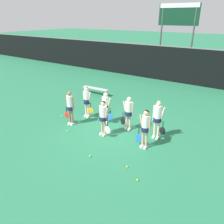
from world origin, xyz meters
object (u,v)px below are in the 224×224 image
Objects in this scene: bench_courtside at (95,89)px; player_5 at (128,111)px; player_2 at (145,126)px; tennis_ball_0 at (137,180)px; scoreboard at (178,21)px; tennis_ball_5 at (98,113)px; tennis_ball_2 at (62,116)px; player_6 at (158,117)px; tennis_ball_3 at (127,167)px; player_1 at (103,115)px; player_3 at (87,99)px; player_0 at (70,105)px; tennis_ball_1 at (87,105)px; tennis_ball_4 at (67,131)px; tennis_ball_6 at (90,156)px; player_4 at (106,105)px.

player_5 is (4.49, -3.19, 0.58)m from bench_courtside.
player_2 is 24.91× the size of tennis_ball_0.
scoreboard is 11.46m from tennis_ball_5.
tennis_ball_2 is at bearing -172.64° from player_5.
player_6 is 25.53× the size of tennis_ball_3.
player_1 is 0.98× the size of player_3.
tennis_ball_2 is 2.01m from tennis_ball_5.
player_2 is at bearing -18.23° from player_3.
player_0 is at bearing -169.15° from player_1.
tennis_ball_1 is (-3.03, 2.43, -0.96)m from player_1.
tennis_ball_1 is (-5.14, 1.31, -1.01)m from player_6.
player_3 is at bearing 147.25° from tennis_ball_0.
tennis_ball_2 is (-1.15, -0.80, -0.97)m from player_3.
tennis_ball_4 is 0.92× the size of tennis_ball_6.
player_3 reaches higher than tennis_ball_2.
player_4 is at bearing 158.73° from player_2.
player_4 is at bearing 113.76° from tennis_ball_6.
scoreboard is at bearing 83.93° from player_4.
scoreboard reaches higher than player_3.
tennis_ball_3 is at bearing 147.77° from tennis_ball_0.
scoreboard reaches higher than tennis_ball_4.
scoreboard is 91.71× the size of tennis_ball_2.
tennis_ball_1 is (-1.86, -9.82, -4.63)m from scoreboard.
player_5 is (2.57, -0.01, -0.03)m from player_3.
tennis_ball_6 reaches higher than tennis_ball_5.
player_5 is at bearing 119.51° from tennis_ball_3.
tennis_ball_0 is at bearing -20.72° from tennis_ball_2.
player_4 reaches higher than tennis_ball_5.
player_0 is 2.02m from player_1.
player_6 reaches higher than player_3.
scoreboard is at bearing 105.78° from player_1.
tennis_ball_2 is at bearing 150.81° from tennis_ball_6.
player_0 is 1.06× the size of player_5.
player_5 is at bearing 12.00° from tennis_ball_2.
tennis_ball_6 is (2.26, -3.49, 0.00)m from tennis_ball_5.
player_0 is at bearing 118.83° from tennis_ball_4.
tennis_ball_2 reaches higher than tennis_ball_5.
tennis_ball_1 is at bearing 154.27° from tennis_ball_5.
player_3 is 4.04m from player_6.
player_5 is 3.08m from tennis_ball_4.
tennis_ball_2 is at bearing 177.48° from player_2.
tennis_ball_5 is (1.33, -0.64, -0.00)m from tennis_ball_1.
player_5 is at bearing 39.45° from tennis_ball_4.
player_4 is 25.44× the size of tennis_ball_5.
player_1 reaches higher than tennis_ball_2.
tennis_ball_2 is 1.81m from tennis_ball_4.
bench_courtside reaches higher than tennis_ball_4.
tennis_ball_0 is 1.07× the size of tennis_ball_5.
player_1 is (1.17, -12.26, -3.67)m from scoreboard.
player_2 is at bearing -24.79° from tennis_ball_1.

